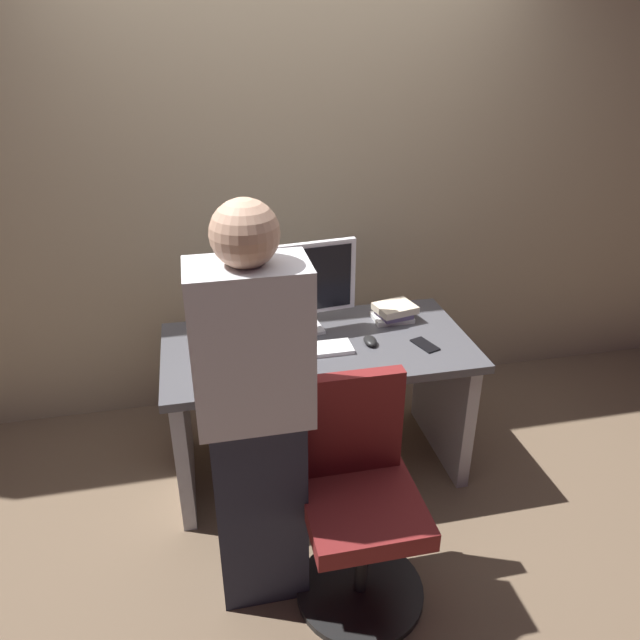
% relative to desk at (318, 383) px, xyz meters
% --- Properties ---
extents(ground_plane, '(9.00, 9.00, 0.00)m').
position_rel_desk_xyz_m(ground_plane, '(0.00, 0.00, -0.51)').
color(ground_plane, brown).
extents(wall_back, '(6.40, 0.10, 3.00)m').
position_rel_desk_xyz_m(wall_back, '(0.00, 0.79, 0.99)').
color(wall_back, tan).
rests_on(wall_back, ground).
extents(desk, '(1.46, 0.74, 0.73)m').
position_rel_desk_xyz_m(desk, '(0.00, 0.00, 0.00)').
color(desk, '#4C4C51').
rests_on(desk, ground).
extents(office_chair, '(0.52, 0.52, 0.94)m').
position_rel_desk_xyz_m(office_chair, '(0.00, -0.77, -0.08)').
color(office_chair, black).
rests_on(office_chair, ground).
extents(person_at_desk, '(0.40, 0.24, 1.64)m').
position_rel_desk_xyz_m(person_at_desk, '(-0.37, -0.69, 0.34)').
color(person_at_desk, '#262838').
rests_on(person_at_desk, ground).
extents(monitor, '(0.54, 0.16, 0.46)m').
position_rel_desk_xyz_m(monitor, '(-0.05, 0.14, 0.48)').
color(monitor, silver).
rests_on(monitor, desk).
extents(keyboard, '(0.43, 0.13, 0.02)m').
position_rel_desk_xyz_m(keyboard, '(-0.07, -0.08, 0.23)').
color(keyboard, white).
rests_on(keyboard, desk).
extents(mouse, '(0.06, 0.10, 0.03)m').
position_rel_desk_xyz_m(mouse, '(0.24, -0.06, 0.24)').
color(mouse, black).
rests_on(mouse, desk).
extents(cup_near_keyboard, '(0.07, 0.07, 0.09)m').
position_rel_desk_xyz_m(cup_near_keyboard, '(-0.42, -0.14, 0.27)').
color(cup_near_keyboard, silver).
rests_on(cup_near_keyboard, desk).
extents(cup_by_monitor, '(0.07, 0.07, 0.08)m').
position_rel_desk_xyz_m(cup_by_monitor, '(-0.44, 0.17, 0.26)').
color(cup_by_monitor, silver).
rests_on(cup_by_monitor, desk).
extents(book_stack, '(0.22, 0.20, 0.08)m').
position_rel_desk_xyz_m(book_stack, '(0.43, 0.16, 0.27)').
color(book_stack, white).
rests_on(book_stack, desk).
extents(cell_phone, '(0.11, 0.16, 0.01)m').
position_rel_desk_xyz_m(cell_phone, '(0.49, -0.13, 0.23)').
color(cell_phone, black).
rests_on(cell_phone, desk).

